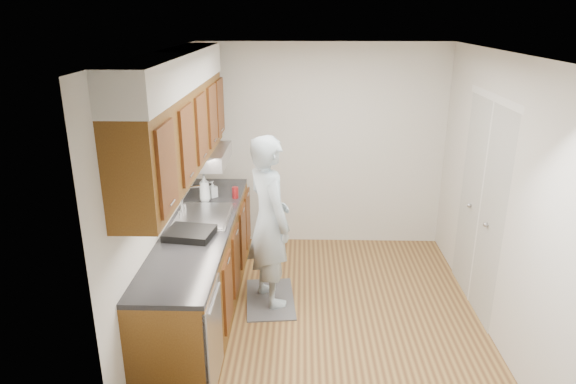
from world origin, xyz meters
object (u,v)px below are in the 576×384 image
at_px(soap_bottle_a, 204,188).
at_px(dish_rack, 190,233).
at_px(soap_bottle_b, 213,189).
at_px(soda_can, 235,193).
at_px(person, 269,210).

xyz_separation_m(soap_bottle_a, dish_rack, (0.03, -0.90, -0.12)).
xyz_separation_m(soap_bottle_a, soap_bottle_b, (0.06, 0.13, -0.06)).
height_order(soap_bottle_a, soda_can, soap_bottle_a).
xyz_separation_m(soap_bottle_a, soda_can, (0.31, 0.11, -0.09)).
relative_size(person, soap_bottle_b, 11.02).
distance_m(person, soda_can, 0.63).
xyz_separation_m(soda_can, dish_rack, (-0.28, -1.01, -0.03)).
height_order(person, soap_bottle_a, person).
xyz_separation_m(soap_bottle_b, dish_rack, (-0.03, -1.03, -0.06)).
bearing_deg(soap_bottle_b, soap_bottle_a, -115.30).
relative_size(soap_bottle_a, dish_rack, 0.73).
bearing_deg(person, soap_bottle_a, 32.44).
relative_size(soap_bottle_b, dish_rack, 0.44).
bearing_deg(soap_bottle_b, person, -39.00).
xyz_separation_m(person, soda_can, (-0.39, 0.49, 0.01)).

